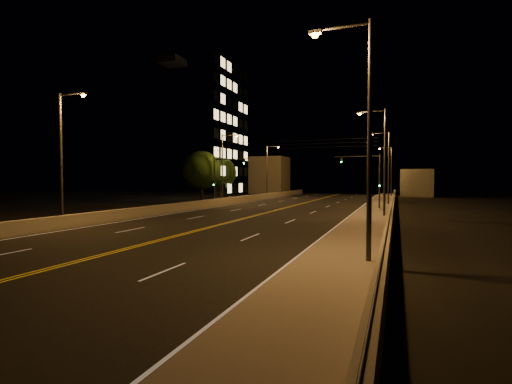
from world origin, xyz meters
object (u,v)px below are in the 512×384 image
(streetlight_4, at_px, (64,151))
(tree_0, at_px, (202,170))
(streetlight_0, at_px, (363,127))
(tree_1, at_px, (221,173))
(traffic_signal_left, at_px, (221,176))
(building_tower, at_px, (172,132))
(streetlight_2, at_px, (387,163))
(streetlight_3, at_px, (390,168))
(streetlight_5, at_px, (224,164))
(streetlight_1, at_px, (382,156))
(streetlight_6, at_px, (268,168))
(traffic_signal_right, at_px, (371,175))

(streetlight_4, bearing_deg, tree_0, 98.89)
(streetlight_0, distance_m, tree_1, 49.83)
(traffic_signal_left, xyz_separation_m, building_tower, (-16.78, 14.08, 8.18))
(streetlight_4, bearing_deg, streetlight_2, 55.85)
(streetlight_0, xyz_separation_m, building_tower, (-37.14, 42.72, 6.56))
(streetlight_4, bearing_deg, streetlight_3, 69.09)
(streetlight_5, bearing_deg, streetlight_3, 53.84)
(streetlight_1, distance_m, streetlight_6, 37.97)
(streetlight_0, distance_m, tree_0, 42.34)
(streetlight_5, bearing_deg, streetlight_1, -29.45)
(traffic_signal_left, distance_m, tree_0, 7.41)
(streetlight_0, distance_m, traffic_signal_left, 35.18)
(streetlight_2, bearing_deg, tree_1, 169.08)
(streetlight_3, height_order, traffic_signal_right, streetlight_3)
(streetlight_3, distance_m, tree_0, 37.99)
(streetlight_5, xyz_separation_m, streetlight_6, (0.00, 19.19, 0.00))
(traffic_signal_right, xyz_separation_m, tree_0, (-24.41, 4.82, 0.88))
(streetlight_3, relative_size, tree_1, 1.34)
(streetlight_1, bearing_deg, building_tower, 148.22)
(streetlight_0, relative_size, traffic_signal_left, 1.54)
(streetlight_2, relative_size, traffic_signal_right, 1.54)
(streetlight_5, height_order, tree_0, streetlight_5)
(streetlight_1, bearing_deg, traffic_signal_left, 156.31)
(streetlight_3, xyz_separation_m, streetlight_4, (-21.48, -56.20, 0.00))
(streetlight_3, relative_size, streetlight_5, 1.00)
(streetlight_1, relative_size, streetlight_3, 1.00)
(streetlight_3, relative_size, traffic_signal_left, 1.54)
(streetlight_4, bearing_deg, streetlight_0, -13.16)
(streetlight_0, bearing_deg, traffic_signal_right, 93.02)
(traffic_signal_right, bearing_deg, streetlight_4, -130.20)
(streetlight_6, distance_m, tree_1, 10.72)
(streetlight_4, distance_m, tree_1, 37.29)
(streetlight_1, distance_m, streetlight_2, 16.97)
(streetlight_0, height_order, traffic_signal_left, streetlight_0)
(traffic_signal_left, bearing_deg, streetlight_0, -54.59)
(streetlight_3, bearing_deg, streetlight_2, -90.00)
(streetlight_0, relative_size, streetlight_3, 1.00)
(streetlight_3, height_order, tree_0, streetlight_3)
(building_tower, xyz_separation_m, tree_1, (10.17, -0.84, -7.56))
(streetlight_6, xyz_separation_m, tree_0, (-4.45, -17.57, -0.75))
(streetlight_2, bearing_deg, traffic_signal_left, -158.47)
(streetlight_0, xyz_separation_m, streetlight_5, (-21.48, 31.84, 0.00))
(traffic_signal_right, distance_m, building_tower, 39.18)
(streetlight_0, relative_size, streetlight_5, 1.00)
(traffic_signal_right, xyz_separation_m, building_tower, (-35.63, 14.08, 8.18))
(streetlight_0, distance_m, building_tower, 56.99)
(streetlight_2, height_order, tree_1, streetlight_2)
(traffic_signal_left, distance_m, building_tower, 23.38)
(streetlight_2, xyz_separation_m, tree_0, (-25.92, -3.22, -0.75))
(traffic_signal_right, bearing_deg, building_tower, 158.44)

